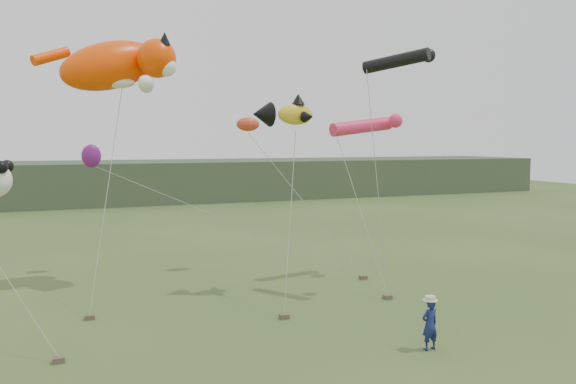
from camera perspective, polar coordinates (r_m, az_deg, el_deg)
name	(u,v)px	position (r m, az deg, el deg)	size (l,w,h in m)	color
ground	(348,351)	(16.94, 6.11, -15.74)	(120.00, 120.00, 0.00)	#385123
headland	(116,182)	(59.03, -17.05, 0.94)	(90.00, 13.00, 4.00)	#2D3D28
festival_attendant	(430,325)	(17.17, 14.20, -12.92)	(0.55, 0.36, 1.50)	navy
sandbag_anchors	(254,309)	(20.40, -3.46, -11.82)	(12.61, 5.49, 0.16)	brown
cat_kite	(121,65)	(24.75, -16.63, 12.29)	(5.68, 3.26, 2.99)	#FF4301
fish_kite	(283,114)	(22.18, -0.49, 7.97)	(2.55, 1.71, 1.30)	gold
tube_kites	(380,103)	(24.23, 9.28, 8.91)	(3.35, 4.92, 3.37)	black
misc_kites	(165,141)	(26.54, -12.41, 5.07)	(7.84, 2.70, 2.31)	red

